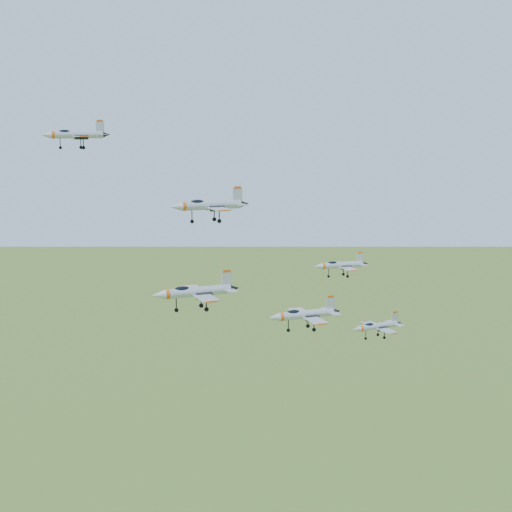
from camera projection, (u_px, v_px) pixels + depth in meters
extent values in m
cylinder|color=#ACB1B9|center=(77.00, 135.00, 118.44)|extent=(8.55, 2.53, 1.22)
cone|color=#ACB1B9|center=(46.00, 135.00, 116.34)|extent=(1.86, 1.47, 1.22)
cone|color=black|center=(106.00, 135.00, 120.47)|extent=(1.46, 1.23, 1.04)
ellipsoid|color=black|center=(64.00, 132.00, 117.50)|extent=(2.18, 1.19, 0.78)
cube|color=#ACB1B9|center=(82.00, 136.00, 116.21)|extent=(2.79, 4.43, 0.13)
cube|color=#ACB1B9|center=(75.00, 136.00, 120.91)|extent=(2.79, 4.43, 0.13)
cube|color=#ACB1B9|center=(100.00, 127.00, 119.82)|extent=(1.41, 0.33, 1.98)
cube|color=#D4500E|center=(100.00, 121.00, 119.64)|extent=(1.04, 0.29, 0.33)
cylinder|color=#ACB1B9|center=(211.00, 205.00, 114.82)|extent=(10.04, 2.58, 1.44)
cone|color=#ACB1B9|center=(176.00, 207.00, 112.56)|extent=(2.14, 1.66, 1.44)
cone|color=black|center=(245.00, 204.00, 116.99)|extent=(1.68, 1.39, 1.22)
ellipsoid|color=black|center=(197.00, 202.00, 113.80)|extent=(2.53, 1.31, 0.91)
cube|color=#ACB1B9|center=(219.00, 209.00, 112.14)|extent=(3.09, 5.12, 0.15)
cube|color=#ACB1B9|center=(207.00, 205.00, 117.76)|extent=(3.09, 5.12, 0.15)
cube|color=#ACB1B9|center=(238.00, 195.00, 116.27)|extent=(1.66, 0.32, 2.32)
cube|color=#D4500E|center=(238.00, 188.00, 116.05)|extent=(1.22, 0.30, 0.39)
cylinder|color=#ACB1B9|center=(198.00, 292.00, 103.22)|extent=(9.93, 2.58, 1.42)
cone|color=#ACB1B9|center=(158.00, 295.00, 100.98)|extent=(2.12, 1.64, 1.42)
cone|color=black|center=(234.00, 288.00, 105.38)|extent=(1.66, 1.38, 1.21)
ellipsoid|color=black|center=(182.00, 289.00, 102.21)|extent=(2.51, 1.30, 0.90)
cube|color=#ACB1B9|center=(206.00, 298.00, 100.58)|extent=(3.07, 5.07, 0.15)
cube|color=#ACB1B9|center=(193.00, 289.00, 106.13)|extent=(3.07, 5.07, 0.15)
cube|color=#ACB1B9|center=(227.00, 279.00, 104.67)|extent=(1.64, 0.33, 2.30)
cube|color=#D4500E|center=(227.00, 271.00, 104.45)|extent=(1.21, 0.29, 0.38)
cylinder|color=#ACB1B9|center=(342.00, 265.00, 129.68)|extent=(7.90, 1.24, 1.14)
cone|color=#ACB1B9|center=(318.00, 266.00, 128.35)|extent=(1.59, 1.16, 1.14)
cone|color=black|center=(365.00, 264.00, 130.96)|extent=(1.24, 0.98, 0.97)
ellipsoid|color=black|center=(332.00, 263.00, 129.06)|extent=(1.94, 0.84, 0.72)
cube|color=#ACB1B9|center=(348.00, 269.00, 127.46)|extent=(2.06, 3.88, 0.12)
cube|color=#ACB1B9|center=(338.00, 264.00, 132.08)|extent=(2.06, 3.88, 0.12)
cube|color=#ACB1B9|center=(360.00, 258.00, 130.48)|extent=(1.31, 0.12, 1.84)
cube|color=#D4500E|center=(360.00, 252.00, 130.31)|extent=(0.96, 0.13, 0.31)
cylinder|color=#ACB1B9|center=(306.00, 314.00, 110.95)|extent=(9.20, 2.12, 1.32)
cone|color=#ACB1B9|center=(274.00, 318.00, 109.02)|extent=(1.93, 1.47, 1.32)
cone|color=black|center=(337.00, 311.00, 112.80)|extent=(1.51, 1.24, 1.12)
ellipsoid|color=black|center=(293.00, 312.00, 110.07)|extent=(2.30, 1.14, 0.84)
cube|color=#ACB1B9|center=(315.00, 320.00, 108.45)|extent=(2.72, 4.65, 0.14)
cube|color=#ACB1B9|center=(300.00, 311.00, 113.67)|extent=(2.72, 4.65, 0.14)
cube|color=#ACB1B9|center=(330.00, 303.00, 112.17)|extent=(1.53, 0.26, 2.13)
cube|color=#D4500E|center=(331.00, 297.00, 111.97)|extent=(1.12, 0.24, 0.35)
cylinder|color=#ACB1B9|center=(378.00, 326.00, 127.20)|extent=(7.98, 2.51, 1.14)
cone|color=#ACB1B9|center=(356.00, 329.00, 125.15)|extent=(1.76, 1.40, 1.14)
cone|color=black|center=(399.00, 323.00, 129.17)|extent=(1.38, 1.17, 0.97)
ellipsoid|color=black|center=(369.00, 325.00, 126.29)|extent=(2.05, 1.15, 0.72)
cube|color=#ACB1B9|center=(387.00, 331.00, 125.14)|extent=(2.67, 4.16, 0.12)
cube|color=#ACB1B9|center=(371.00, 324.00, 129.49)|extent=(2.67, 4.16, 0.12)
cube|color=#ACB1B9|center=(395.00, 317.00, 128.55)|extent=(1.31, 0.34, 1.84)
cube|color=#D4500E|center=(395.00, 312.00, 128.38)|extent=(0.97, 0.29, 0.31)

